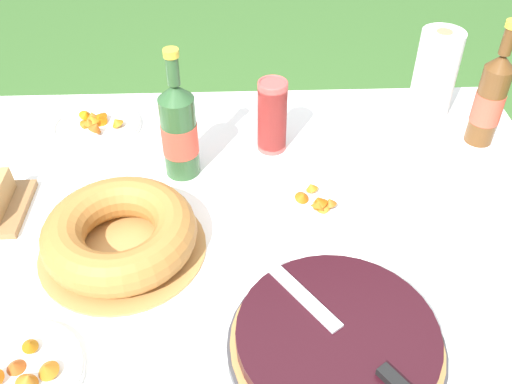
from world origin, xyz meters
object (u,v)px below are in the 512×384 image
Objects in this scene: bundt_cake at (120,234)px; snack_plate_near at (318,207)px; cup_stack at (272,116)px; paper_towel_roll at (435,75)px; snack_plate_far at (97,125)px; berry_tart at (336,341)px; cider_bottle_amber at (490,99)px; snack_plate_left at (16,375)px; serving_knife at (351,340)px; cider_bottle_green at (179,130)px.

bundt_cake reaches higher than snack_plate_near.
paper_towel_roll reaches higher than cup_stack.
bundt_cake is at bearing -73.73° from snack_plate_far.
snack_plate_near is 0.53m from paper_towel_roll.
snack_plate_near is (0.41, 0.10, -0.03)m from bundt_cake.
berry_tart is at bearing -32.31° from bundt_cake.
snack_plate_left is (-1.00, -0.65, -0.11)m from cider_bottle_amber.
bundt_cake is at bearing 21.01° from serving_knife.
cider_bottle_green is (-0.29, 0.51, 0.09)m from berry_tart.
bundt_cake is at bearing 147.69° from berry_tart.
paper_towel_roll is (-0.10, 0.13, -0.00)m from cider_bottle_amber.
cup_stack is 0.82× the size of snack_plate_far.
snack_plate_near is (-0.01, 0.38, -0.05)m from serving_knife.
bundt_cake is 1.06× the size of cider_bottle_amber.
cider_bottle_green reaches higher than paper_towel_roll.
snack_plate_far is at bearing 141.45° from cider_bottle_green.
cup_stack is at bearing -26.89° from serving_knife.
serving_knife is at bearing -52.88° from snack_plate_far.
cup_stack reaches higher than snack_plate_left.
snack_plate_far is at bearing 106.27° from bundt_cake.
bundt_cake is 1.81× the size of cup_stack.
serving_knife is 0.56m from snack_plate_left.
serving_knife is 0.62m from cider_bottle_green.
bundt_cake is at bearing -112.67° from cider_bottle_green.
paper_towel_roll reaches higher than bundt_cake.
serving_knife is at bearing -81.48° from cup_stack.
bundt_cake is 1.48× the size of snack_plate_far.
serving_knife is 0.78m from cider_bottle_amber.
serving_knife is 0.99× the size of cider_bottle_amber.
snack_plate_far is (-0.13, 0.45, -0.03)m from bundt_cake.
cup_stack reaches higher than bundt_cake.
snack_plate_far is 0.90m from paper_towel_roll.
cider_bottle_green is (-0.22, -0.09, 0.02)m from cup_stack.
berry_tart is 0.60m from cider_bottle_green.
cup_stack is at bearing 21.83° from cider_bottle_green.
cup_stack is at bearing 97.27° from berry_tart.
snack_plate_left is (-0.54, -0.04, -0.02)m from berry_tart.
berry_tart reaches higher than snack_plate_left.
snack_plate_left is at bearing -146.91° from cider_bottle_amber.
serving_knife is at bearing -33.57° from bundt_cake.
cider_bottle_amber is 1.47× the size of snack_plate_left.
cup_stack is 0.86× the size of snack_plate_left.
snack_plate_near is 0.68m from snack_plate_left.
cider_bottle_green is 1.54× the size of snack_plate_near.
snack_plate_far reaches higher than snack_plate_near.
berry_tart is 0.36m from snack_plate_near.
snack_plate_far is at bearing -177.48° from paper_towel_roll.
serving_knife reaches higher than berry_tart.
snack_plate_far is at bearing 174.79° from cider_bottle_amber.
serving_knife is at bearing -113.97° from paper_towel_roll.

